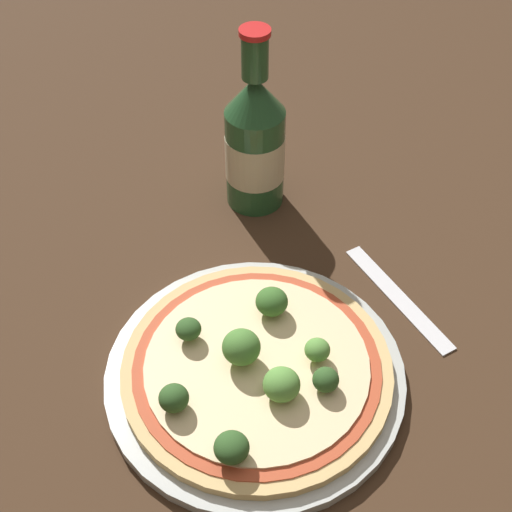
{
  "coord_description": "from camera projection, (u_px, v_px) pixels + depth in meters",
  "views": [
    {
      "loc": [
        -0.3,
        -0.27,
        0.57
      ],
      "look_at": [
        0.07,
        0.06,
        0.06
      ],
      "focal_mm": 50.0,
      "sensor_mm": 36.0,
      "label": 1
    }
  ],
  "objects": [
    {
      "name": "broccoli_floret_5",
      "position": [
        174.0,
        398.0,
        0.62
      ],
      "size": [
        0.03,
        0.03,
        0.03
      ],
      "color": "#6B8E51",
      "rests_on": "pizza"
    },
    {
      "name": "broccoli_floret_6",
      "position": [
        238.0,
        345.0,
        0.65
      ],
      "size": [
        0.04,
        0.04,
        0.04
      ],
      "color": "#6B8E51",
      "rests_on": "pizza"
    },
    {
      "name": "fork",
      "position": [
        398.0,
        297.0,
        0.75
      ],
      "size": [
        0.07,
        0.16,
        0.0
      ],
      "rotation": [
        0.0,
        0.0,
        1.26
      ],
      "color": "silver",
      "rests_on": "ground_plane"
    },
    {
      "name": "plate",
      "position": [
        255.0,
        375.0,
        0.67
      ],
      "size": [
        0.28,
        0.28,
        0.01
      ],
      "color": "#B2B7B2",
      "rests_on": "ground_plane"
    },
    {
      "name": "broccoli_floret_7",
      "position": [
        317.0,
        350.0,
        0.65
      ],
      "size": [
        0.02,
        0.02,
        0.02
      ],
      "color": "#6B8E51",
      "rests_on": "pizza"
    },
    {
      "name": "broccoli_floret_0",
      "position": [
        326.0,
        380.0,
        0.63
      ],
      "size": [
        0.02,
        0.02,
        0.02
      ],
      "color": "#6B8E51",
      "rests_on": "pizza"
    },
    {
      "name": "ground_plane",
      "position": [
        253.0,
        366.0,
        0.69
      ],
      "size": [
        3.0,
        3.0,
        0.0
      ],
      "primitive_type": "plane",
      "color": "#3D2819"
    },
    {
      "name": "pizza",
      "position": [
        257.0,
        368.0,
        0.66
      ],
      "size": [
        0.25,
        0.25,
        0.01
      ],
      "color": "tan",
      "rests_on": "plate"
    },
    {
      "name": "broccoli_floret_4",
      "position": [
        188.0,
        329.0,
        0.67
      ],
      "size": [
        0.02,
        0.02,
        0.02
      ],
      "color": "#6B8E51",
      "rests_on": "pizza"
    },
    {
      "name": "broccoli_floret_2",
      "position": [
        232.0,
        448.0,
        0.58
      ],
      "size": [
        0.03,
        0.03,
        0.03
      ],
      "color": "#6B8E51",
      "rests_on": "pizza"
    },
    {
      "name": "broccoli_floret_1",
      "position": [
        272.0,
        302.0,
        0.69
      ],
      "size": [
        0.03,
        0.03,
        0.03
      ],
      "color": "#6B8E51",
      "rests_on": "pizza"
    },
    {
      "name": "broccoli_floret_3",
      "position": [
        282.0,
        384.0,
        0.62
      ],
      "size": [
        0.03,
        0.03,
        0.03
      ],
      "color": "#6B8E51",
      "rests_on": "pizza"
    },
    {
      "name": "beer_bottle",
      "position": [
        255.0,
        142.0,
        0.8
      ],
      "size": [
        0.07,
        0.07,
        0.22
      ],
      "color": "#234C28",
      "rests_on": "ground_plane"
    }
  ]
}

